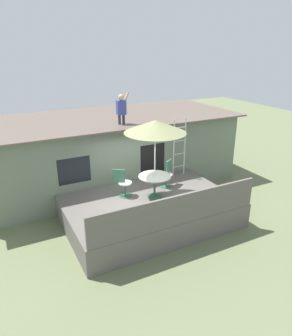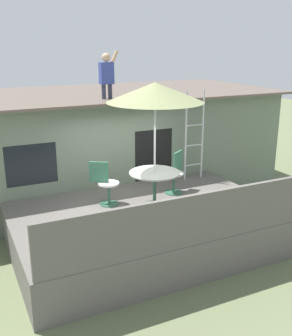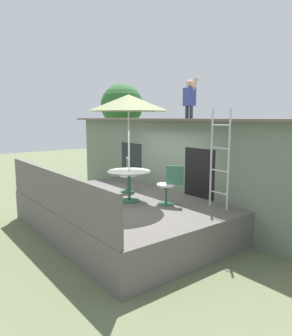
# 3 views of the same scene
# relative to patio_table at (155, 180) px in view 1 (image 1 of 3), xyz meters

# --- Properties ---
(ground_plane) EXTENTS (40.00, 40.00, 0.00)m
(ground_plane) POSITION_rel_patio_table_xyz_m (-0.24, -0.00, -1.39)
(ground_plane) COLOR #66704C
(house) EXTENTS (10.50, 4.50, 2.79)m
(house) POSITION_rel_patio_table_xyz_m (-0.24, 3.60, 0.01)
(house) COLOR slate
(house) RESTS_ON ground
(deck) EXTENTS (5.31, 3.69, 0.80)m
(deck) POSITION_rel_patio_table_xyz_m (-0.24, -0.00, -0.99)
(deck) COLOR #605B56
(deck) RESTS_ON ground
(deck_railing) EXTENTS (5.21, 0.08, 0.90)m
(deck_railing) POSITION_rel_patio_table_xyz_m (-0.24, -1.80, -0.14)
(deck_railing) COLOR #605B56
(deck_railing) RESTS_ON deck
(patio_table) EXTENTS (1.04, 1.04, 0.74)m
(patio_table) POSITION_rel_patio_table_xyz_m (0.00, 0.00, 0.00)
(patio_table) COLOR #33664C
(patio_table) RESTS_ON deck
(patio_umbrella) EXTENTS (1.90, 1.90, 2.54)m
(patio_umbrella) POSITION_rel_patio_table_xyz_m (-0.00, -0.00, 1.76)
(patio_umbrella) COLOR silver
(patio_umbrella) RESTS_ON deck
(step_ladder) EXTENTS (0.52, 0.04, 2.20)m
(step_ladder) POSITION_rel_patio_table_xyz_m (1.71, 1.24, 0.51)
(step_ladder) COLOR silver
(step_ladder) RESTS_ON deck
(person_figure) EXTENTS (0.47, 0.20, 1.11)m
(person_figure) POSITION_rel_patio_table_xyz_m (-0.16, 2.17, 2.01)
(person_figure) COLOR #33384C
(person_figure) RESTS_ON house
(patio_chair_left) EXTENTS (0.57, 0.45, 0.92)m
(patio_chair_left) POSITION_rel_patio_table_xyz_m (-0.87, 0.56, -0.13)
(patio_chair_left) COLOR #33664C
(patio_chair_left) RESTS_ON deck
(patio_chair_right) EXTENTS (0.56, 0.47, 0.92)m
(patio_chair_right) POSITION_rel_patio_table_xyz_m (0.81, 0.57, -0.13)
(patio_chair_right) COLOR #33664C
(patio_chair_right) RESTS_ON deck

